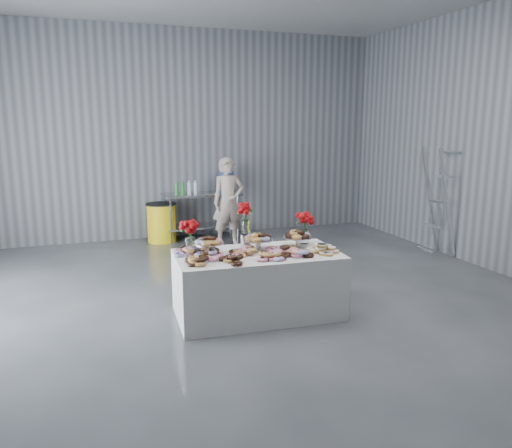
{
  "coord_description": "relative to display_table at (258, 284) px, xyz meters",
  "views": [
    {
      "loc": [
        -1.88,
        -5.25,
        2.26
      ],
      "look_at": [
        0.13,
        0.47,
        1.01
      ],
      "focal_mm": 35.0,
      "sensor_mm": 36.0,
      "label": 1
    }
  ],
  "objects": [
    {
      "name": "room_walls",
      "position": [
        -0.27,
        0.03,
        2.26
      ],
      "size": [
        8.04,
        9.04,
        4.02
      ],
      "color": "slate",
      "rests_on": "ground"
    },
    {
      "name": "donut_mounds",
      "position": [
        0.0,
        -0.05,
        0.42
      ],
      "size": [
        1.85,
        0.9,
        0.09
      ],
      "primitive_type": null,
      "rotation": [
        0.0,
        0.0,
        -0.05
      ],
      "color": "#BB9644",
      "rests_on": "display_table"
    },
    {
      "name": "drink_bottles",
      "position": [
        -0.04,
        3.96,
        0.66
      ],
      "size": [
        0.54,
        0.08,
        0.27
      ],
      "primitive_type": null,
      "color": "#268C33",
      "rests_on": "prep_table"
    },
    {
      "name": "cake_stand_mid",
      "position": [
        0.06,
        0.15,
        0.52
      ],
      "size": [
        0.36,
        0.36,
        0.17
      ],
      "color": "silver",
      "rests_on": "display_table"
    },
    {
      "name": "prep_table",
      "position": [
        0.28,
        4.06,
        0.24
      ],
      "size": [
        1.5,
        0.6,
        0.9
      ],
      "color": "silver",
      "rests_on": "ground"
    },
    {
      "name": "ground",
      "position": [
        0.0,
        -0.04,
        -0.38
      ],
      "size": [
        9.0,
        9.0,
        0.0
      ],
      "primitive_type": "plane",
      "color": "#33363A",
      "rests_on": "ground"
    },
    {
      "name": "person",
      "position": [
        0.62,
        3.37,
        0.43
      ],
      "size": [
        0.6,
        0.41,
        1.62
      ],
      "primitive_type": "imported",
      "rotation": [
        0.0,
        0.0,
        0.03
      ],
      "color": "#CC8C93",
      "rests_on": "ground"
    },
    {
      "name": "display_table",
      "position": [
        0.0,
        0.0,
        0.0
      ],
      "size": [
        1.95,
        1.1,
        0.75
      ],
      "primitive_type": "cube",
      "rotation": [
        0.0,
        0.0,
        -0.05
      ],
      "color": "silver",
      "rests_on": "ground"
    },
    {
      "name": "water_jug",
      "position": [
        0.78,
        4.06,
        0.77
      ],
      "size": [
        0.28,
        0.28,
        0.55
      ],
      "color": "#3E6AD5",
      "rests_on": "prep_table"
    },
    {
      "name": "danish_pile",
      "position": [
        0.74,
        -0.19,
        0.43
      ],
      "size": [
        0.48,
        0.48,
        0.11
      ],
      "primitive_type": null,
      "color": "white",
      "rests_on": "display_table"
    },
    {
      "name": "bouquet_right",
      "position": [
        0.72,
        0.26,
        0.67
      ],
      "size": [
        0.26,
        0.26,
        0.42
      ],
      "color": "white",
      "rests_on": "display_table"
    },
    {
      "name": "stepladder",
      "position": [
        3.75,
        1.5,
        0.56
      ],
      "size": [
        0.68,
        0.47,
        1.87
      ],
      "primitive_type": null,
      "rotation": [
        0.0,
        -0.24,
        0.0
      ],
      "color": "silver",
      "rests_on": "ground"
    },
    {
      "name": "bouquet_left",
      "position": [
        -0.74,
        0.29,
        0.67
      ],
      "size": [
        0.26,
        0.26,
        0.42
      ],
      "color": "white",
      "rests_on": "display_table"
    },
    {
      "name": "bouquet_center",
      "position": [
        -0.03,
        0.35,
        0.75
      ],
      "size": [
        0.26,
        0.26,
        0.57
      ],
      "color": "silver",
      "rests_on": "display_table"
    },
    {
      "name": "trash_barrel",
      "position": [
        -0.51,
        4.06,
        -0.0
      ],
      "size": [
        0.58,
        0.58,
        0.74
      ],
      "rotation": [
        0.0,
        0.0,
        -0.09
      ],
      "color": "yellow",
      "rests_on": "ground"
    },
    {
      "name": "cake_stand_right",
      "position": [
        0.56,
        0.12,
        0.52
      ],
      "size": [
        0.36,
        0.36,
        0.17
      ],
      "color": "silver",
      "rests_on": "display_table"
    },
    {
      "name": "cake_stand_left",
      "position": [
        -0.54,
        0.18,
        0.52
      ],
      "size": [
        0.36,
        0.36,
        0.17
      ],
      "color": "silver",
      "rests_on": "display_table"
    }
  ]
}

